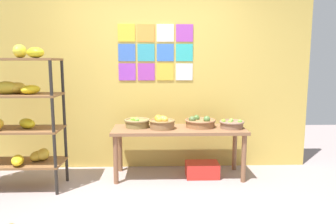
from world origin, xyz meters
TOP-DOWN VIEW (x-y plane):
  - ground at (0.00, 0.00)m, footprint 9.11×9.11m
  - back_wall_with_art at (0.00, 1.58)m, footprint 4.43×0.07m
  - banana_shelf_unit at (-1.55, 0.79)m, footprint 1.09×0.52m
  - display_table at (0.36, 1.14)m, footprint 1.70×0.59m
  - fruit_basket_left at (-0.18, 1.22)m, footprint 0.34×0.34m
  - fruit_basket_back_right at (0.64, 1.20)m, footprint 0.40×0.40m
  - fruit_basket_back_left at (1.04, 1.11)m, footprint 0.32×0.32m
  - fruit_basket_centre at (0.14, 1.11)m, footprint 0.33×0.33m
  - produce_crate_under_table at (0.67, 1.11)m, footprint 0.42×0.29m

SIDE VIEW (x-z plane):
  - ground at x=0.00m, z-range 0.00..0.00m
  - produce_crate_under_table at x=0.67m, z-range 0.00..0.19m
  - display_table at x=0.36m, z-range 0.25..0.89m
  - fruit_basket_back_left at x=1.04m, z-range 0.64..0.76m
  - fruit_basket_back_right at x=0.64m, z-range 0.63..0.78m
  - fruit_basket_left at x=-0.18m, z-range 0.64..0.78m
  - fruit_basket_centre at x=0.14m, z-range 0.63..0.81m
  - banana_shelf_unit at x=-1.55m, z-range 0.12..1.80m
  - back_wall_with_art at x=0.00m, z-range 0.00..2.83m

